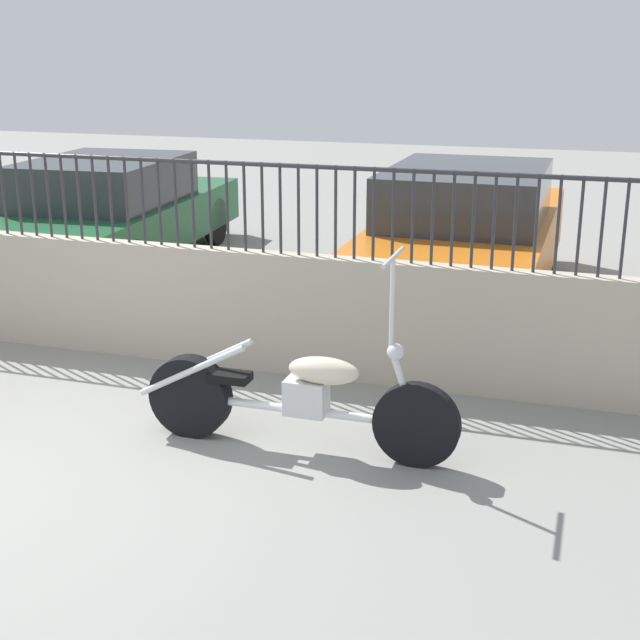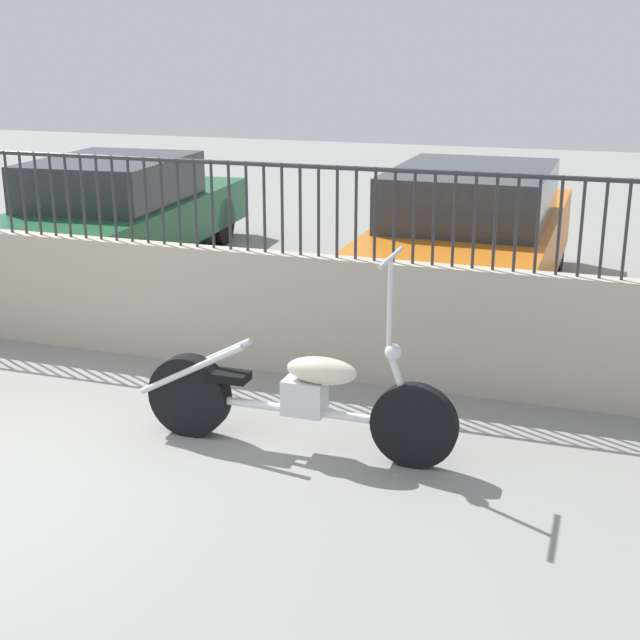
# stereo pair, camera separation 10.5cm
# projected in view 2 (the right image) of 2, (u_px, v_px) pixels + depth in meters

# --- Properties ---
(low_wall) EXTENTS (9.79, 0.18, 1.00)m
(low_wall) POSITION_uv_depth(u_px,v_px,m) (160.00, 300.00, 7.68)
(low_wall) COLOR #B2A893
(low_wall) RESTS_ON ground_plane
(fence_railing) EXTENTS (9.79, 0.04, 0.73)m
(fence_railing) POSITION_uv_depth(u_px,v_px,m) (153.00, 188.00, 7.39)
(fence_railing) COLOR #2D2D33
(fence_railing) RESTS_ON low_wall
(motorcycle_white) EXTENTS (2.22, 0.52, 1.39)m
(motorcycle_white) POSITION_uv_depth(u_px,v_px,m) (282.00, 397.00, 5.95)
(motorcycle_white) COLOR black
(motorcycle_white) RESTS_ON ground_plane
(car_green) EXTENTS (2.06, 4.42, 1.32)m
(car_green) POSITION_uv_depth(u_px,v_px,m) (120.00, 211.00, 10.87)
(car_green) COLOR black
(car_green) RESTS_ON ground_plane
(car_orange) EXTENTS (1.72, 4.44, 1.43)m
(car_orange) POSITION_uv_depth(u_px,v_px,m) (472.00, 235.00, 9.25)
(car_orange) COLOR black
(car_orange) RESTS_ON ground_plane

